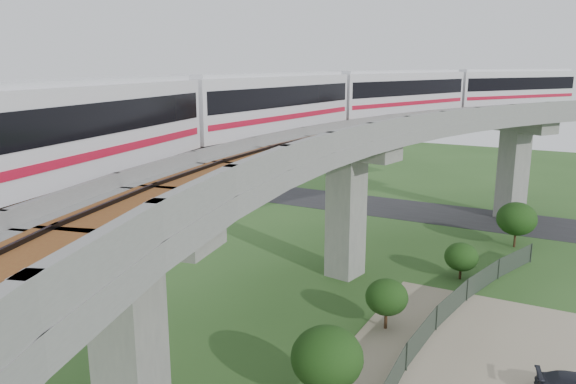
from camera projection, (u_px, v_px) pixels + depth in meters
name	position (u px, v px, depth m)	size (l,w,h in m)	color
ground	(257.00, 332.00, 31.16)	(160.00, 160.00, 0.00)	#2B4F1F
asphalt_road	(411.00, 210.00, 56.89)	(60.00, 8.00, 0.03)	#232326
viaduct	(322.00, 180.00, 27.35)	(19.58, 73.98, 11.40)	#99968E
metro_train	(362.00, 98.00, 37.54)	(17.26, 60.15, 3.64)	silver
fence	(433.00, 364.00, 26.48)	(3.87, 38.73, 1.50)	#2D382D
tree_0	(517.00, 219.00, 45.06)	(3.15, 3.15, 3.72)	#382314
tree_1	(461.00, 257.00, 38.52)	(2.30, 2.30, 2.58)	#382314
tree_2	(387.00, 297.00, 31.14)	(2.38, 2.38, 2.93)	#382314
tree_3	(327.00, 358.00, 23.79)	(3.12, 3.12, 3.74)	#382314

